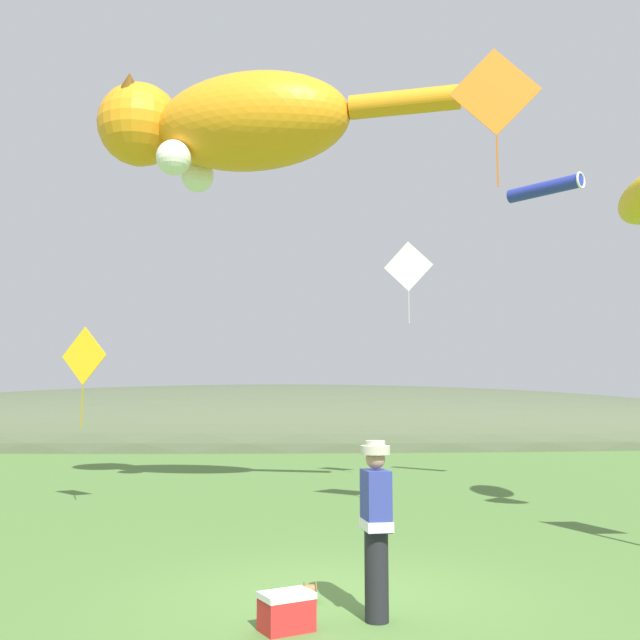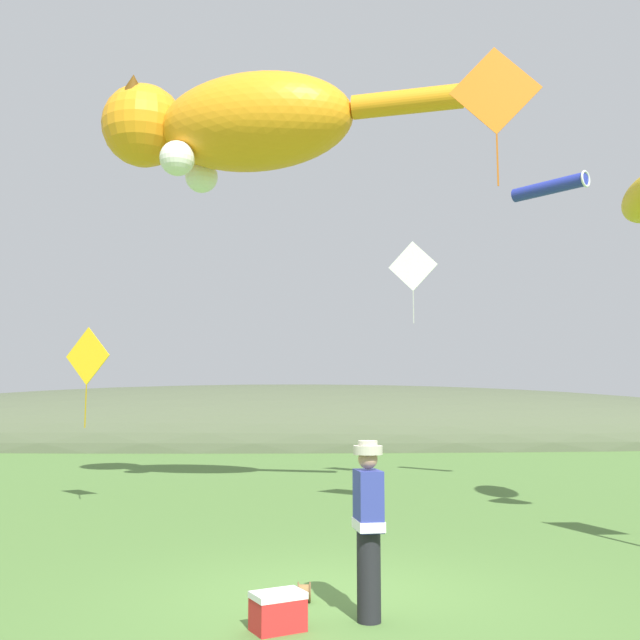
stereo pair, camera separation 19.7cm
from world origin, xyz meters
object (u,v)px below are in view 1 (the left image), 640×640
object	(u,v)px
festival_attendant	(376,523)
kite_diamond_gold	(84,357)
kite_diamond_white	(408,267)
kite_spool	(310,592)
picnic_cooler	(287,611)
kite_diamond_orange	(495,92)
kite_tube_streamer	(546,188)
kite_giant_cat	(227,125)

from	to	relation	value
festival_attendant	kite_diamond_gold	bearing A→B (deg)	122.37
kite_diamond_gold	kite_diamond_white	size ratio (longest dim) A/B	0.93
kite_spool	picnic_cooler	size ratio (longest dim) A/B	0.37
kite_diamond_orange	kite_tube_streamer	bearing A→B (deg)	62.29
kite_giant_cat	kite_diamond_gold	bearing A→B (deg)	-150.47
festival_attendant	kite_spool	size ratio (longest dim) A/B	8.31
kite_giant_cat	kite_tube_streamer	bearing A→B (deg)	3.40
kite_diamond_gold	kite_giant_cat	bearing A→B (deg)	29.53
picnic_cooler	kite_diamond_gold	size ratio (longest dim) A/B	0.27
kite_diamond_white	kite_diamond_orange	distance (m)	7.95
kite_spool	kite_giant_cat	xyz separation A→B (m)	(-1.68, 8.97, 8.92)
kite_spool	kite_diamond_white	bearing A→B (deg)	73.95
festival_attendant	kite_giant_cat	xyz separation A→B (m)	(-2.31, 9.71, 8.07)
festival_attendant	kite_diamond_white	world-z (taller)	kite_diamond_white
picnic_cooler	kite_giant_cat	size ratio (longest dim) A/B	0.07
kite_tube_streamer	kite_diamond_orange	distance (m)	6.90
picnic_cooler	kite_giant_cat	xyz separation A→B (m)	(-1.41, 9.95, 8.85)
kite_tube_streamer	kite_diamond_white	xyz separation A→B (m)	(-3.30, 1.71, -1.77)
kite_spool	kite_giant_cat	world-z (taller)	kite_giant_cat
kite_giant_cat	kite_diamond_orange	distance (m)	7.67
kite_giant_cat	kite_tube_streamer	distance (m)	8.31
kite_spool	kite_diamond_white	xyz separation A→B (m)	(3.21, 11.16, 5.84)
kite_spool	kite_tube_streamer	bearing A→B (deg)	55.45
kite_diamond_gold	kite_diamond_white	distance (m)	9.04
kite_giant_cat	kite_diamond_gold	world-z (taller)	kite_giant_cat
kite_spool	kite_tube_streamer	world-z (taller)	kite_tube_streamer
kite_spool	kite_diamond_gold	size ratio (longest dim) A/B	0.10
kite_tube_streamer	kite_diamond_gold	world-z (taller)	kite_tube_streamer
kite_giant_cat	kite_diamond_white	bearing A→B (deg)	24.14
kite_spool	kite_diamond_gold	world-z (taller)	kite_diamond_gold
festival_attendant	kite_diamond_orange	distance (m)	8.12
kite_spool	kite_diamond_orange	bearing A→B (deg)	45.42
picnic_cooler	kite_diamond_gold	bearing A→B (deg)	116.92
kite_diamond_gold	picnic_cooler	bearing A→B (deg)	-63.08
kite_spool	kite_diamond_gold	distance (m)	9.16
kite_spool	festival_attendant	bearing A→B (deg)	-49.69
kite_giant_cat	kite_diamond_gold	size ratio (longest dim) A/B	4.13
kite_diamond_orange	festival_attendant	bearing A→B (deg)	-123.13
kite_tube_streamer	kite_diamond_orange	world-z (taller)	kite_diamond_orange
kite_diamond_gold	kite_diamond_orange	world-z (taller)	kite_diamond_orange
festival_attendant	kite_diamond_gold	size ratio (longest dim) A/B	0.83
festival_attendant	kite_tube_streamer	distance (m)	13.57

